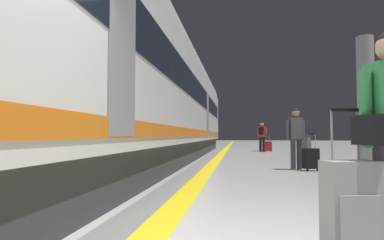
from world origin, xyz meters
name	(u,v)px	position (x,y,z in m)	size (l,w,h in m)	color
safety_line_strip	(217,160)	(-0.77, 10.00, 0.00)	(0.36, 80.00, 0.01)	yellow
tactile_edge_band	(209,159)	(-1.08, 10.00, 0.00)	(0.58, 80.00, 0.01)	slate
high_speed_train	(136,80)	(-2.84, 6.59, 2.50)	(2.94, 33.03, 4.97)	#38383D
rolling_suitcase_foreground	(351,206)	(0.85, 0.26, 0.39)	(0.42, 0.31, 1.12)	#9E9EA3
passenger_near	(296,134)	(1.57, 6.68, 0.95)	(0.50, 0.28, 1.64)	#383842
suitcase_near	(311,158)	(1.89, 6.43, 0.32)	(0.43, 0.35, 0.97)	black
passenger_mid	(262,134)	(1.50, 17.92, 1.03)	(0.54, 0.34, 1.73)	#383842
suitcase_mid	(268,146)	(1.83, 17.77, 0.31)	(0.38, 0.24, 0.94)	#19234C
passenger_far	(262,134)	(1.37, 16.25, 1.00)	(0.50, 0.40, 1.68)	black
suitcase_far	(268,146)	(1.70, 15.97, 0.32)	(0.42, 0.30, 0.58)	#A51E1E
platform_pillar	(366,105)	(3.46, 6.95, 1.72)	(0.56, 0.56, 3.60)	gray
waste_bin	(305,147)	(2.67, 10.99, 0.46)	(0.46, 0.46, 0.91)	#4C4C51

